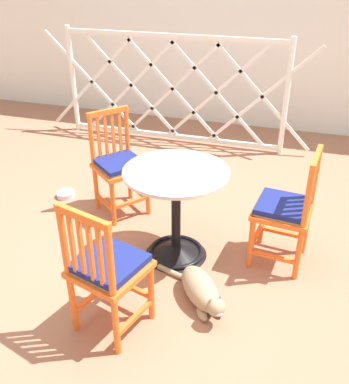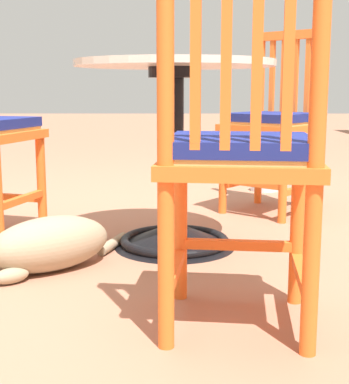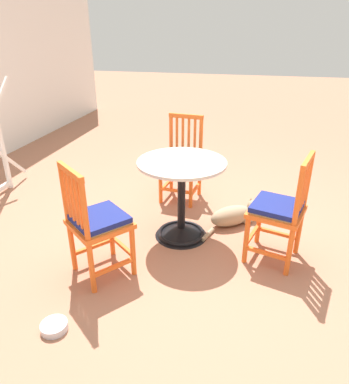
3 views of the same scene
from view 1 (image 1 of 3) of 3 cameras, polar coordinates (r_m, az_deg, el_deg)
name	(u,v)px [view 1 (image 1 of 3)]	position (r m, az deg, el deg)	size (l,w,h in m)	color
ground_plane	(153,265)	(3.35, -2.87, -9.47)	(24.00, 24.00, 0.00)	#A36B51
building_wall_backdrop	(241,13)	(5.87, 8.67, 22.07)	(10.00, 0.20, 2.80)	white
lattice_fence_panel	(173,89)	(5.28, -0.25, 13.34)	(3.28, 0.06, 1.31)	white
cafe_table	(176,224)	(3.29, 0.20, -4.16)	(0.76, 0.76, 0.73)	black
orange_chair_facing_out	(119,166)	(3.83, -7.26, 3.44)	(0.56, 0.56, 0.91)	orange
orange_chair_tucked_in	(108,269)	(2.63, -8.74, -9.93)	(0.50, 0.50, 0.91)	orange
orange_chair_near_fence	(286,210)	(3.24, 14.33, -2.32)	(0.44, 0.44, 0.91)	orange
tabby_cat	(202,292)	(2.98, 3.62, -12.87)	(0.59, 0.50, 0.23)	#9E896B
pet_water_bowl	(66,194)	(4.33, -14.03, -0.30)	(0.17, 0.17, 0.05)	silver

